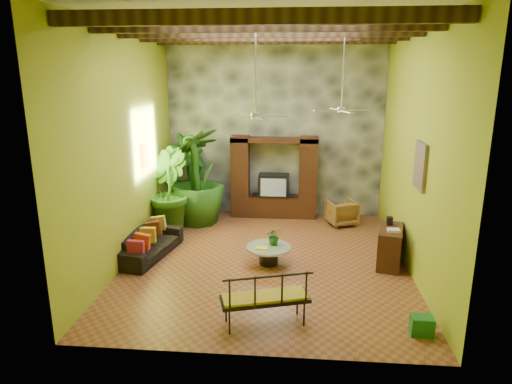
# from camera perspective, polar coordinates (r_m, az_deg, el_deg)

# --- Properties ---
(ground) EXTENTS (7.00, 7.00, 0.00)m
(ground) POSITION_cam_1_polar(r_m,az_deg,el_deg) (10.19, 1.29, -8.48)
(ground) COLOR brown
(ground) RESTS_ON ground
(ceiling) EXTENTS (6.00, 7.00, 0.02)m
(ceiling) POSITION_cam_1_polar(r_m,az_deg,el_deg) (9.39, 1.48, 20.75)
(ceiling) COLOR silver
(ceiling) RESTS_ON back_wall
(back_wall) EXTENTS (6.00, 0.02, 5.00)m
(back_wall) POSITION_cam_1_polar(r_m,az_deg,el_deg) (12.93, 2.40, 8.08)
(back_wall) COLOR #A2B228
(back_wall) RESTS_ON ground
(left_wall) EXTENTS (0.02, 7.00, 5.00)m
(left_wall) POSITION_cam_1_polar(r_m,az_deg,el_deg) (10.12, -15.92, 5.56)
(left_wall) COLOR #A2B228
(left_wall) RESTS_ON ground
(right_wall) EXTENTS (0.02, 7.00, 5.00)m
(right_wall) POSITION_cam_1_polar(r_m,az_deg,el_deg) (9.75, 19.32, 4.96)
(right_wall) COLOR #A2B228
(right_wall) RESTS_ON ground
(stone_accent_wall) EXTENTS (5.98, 0.10, 4.98)m
(stone_accent_wall) POSITION_cam_1_polar(r_m,az_deg,el_deg) (12.87, 2.38, 8.05)
(stone_accent_wall) COLOR #3D4045
(stone_accent_wall) RESTS_ON ground
(ceiling_beams) EXTENTS (5.95, 5.36, 0.22)m
(ceiling_beams) POSITION_cam_1_polar(r_m,az_deg,el_deg) (9.37, 1.47, 19.41)
(ceiling_beams) COLOR #3B2913
(ceiling_beams) RESTS_ON ceiling
(entertainment_center) EXTENTS (2.40, 0.55, 2.30)m
(entertainment_center) POSITION_cam_1_polar(r_m,az_deg,el_deg) (12.85, 2.24, 1.08)
(entertainment_center) COLOR black
(entertainment_center) RESTS_ON ground
(ceiling_fan_front) EXTENTS (1.28, 1.28, 1.86)m
(ceiling_fan_front) POSITION_cam_1_polar(r_m,az_deg,el_deg) (8.98, -0.05, 10.80)
(ceiling_fan_front) COLOR silver
(ceiling_fan_front) RESTS_ON ceiling
(ceiling_fan_back) EXTENTS (1.28, 1.28, 1.86)m
(ceiling_fan_back) POSITION_cam_1_polar(r_m,az_deg,el_deg) (10.59, 10.68, 11.20)
(ceiling_fan_back) COLOR silver
(ceiling_fan_back) RESTS_ON ceiling
(wall_art_mask) EXTENTS (0.06, 0.32, 0.55)m
(wall_art_mask) POSITION_cam_1_polar(r_m,az_deg,el_deg) (11.10, -13.77, 4.41)
(wall_art_mask) COLOR gold
(wall_art_mask) RESTS_ON left_wall
(wall_art_painting) EXTENTS (0.06, 0.70, 0.90)m
(wall_art_painting) POSITION_cam_1_polar(r_m,az_deg,el_deg) (9.21, 19.84, 3.08)
(wall_art_painting) COLOR navy
(wall_art_painting) RESTS_ON right_wall
(sofa) EXTENTS (1.14, 2.11, 0.58)m
(sofa) POSITION_cam_1_polar(r_m,az_deg,el_deg) (10.57, -13.27, -6.29)
(sofa) COLOR black
(sofa) RESTS_ON ground
(wicker_armchair) EXTENTS (0.92, 0.93, 0.66)m
(wicker_armchair) POSITION_cam_1_polar(r_m,az_deg,el_deg) (12.54, 10.66, -2.55)
(wicker_armchair) COLOR olive
(wicker_armchair) RESTS_ON ground
(tall_plant_a) EXTENTS (1.42, 1.50, 2.37)m
(tall_plant_a) POSITION_cam_1_polar(r_m,az_deg,el_deg) (12.94, -8.40, 2.01)
(tall_plant_a) COLOR #215C18
(tall_plant_a) RESTS_ON ground
(tall_plant_b) EXTENTS (1.45, 1.52, 2.16)m
(tall_plant_b) POSITION_cam_1_polar(r_m,az_deg,el_deg) (11.86, -11.01, 0.17)
(tall_plant_b) COLOR #2D6B1C
(tall_plant_b) RESTS_ON ground
(tall_plant_c) EXTENTS (1.97, 1.97, 2.60)m
(tall_plant_c) POSITION_cam_1_polar(r_m,az_deg,el_deg) (12.32, -7.40, 1.96)
(tall_plant_c) COLOR #276019
(tall_plant_c) RESTS_ON ground
(coffee_table) EXTENTS (0.96, 0.96, 0.40)m
(coffee_table) POSITION_cam_1_polar(r_m,az_deg,el_deg) (9.90, 1.58, -7.60)
(coffee_table) COLOR black
(coffee_table) RESTS_ON ground
(centerpiece_plant) EXTENTS (0.37, 0.33, 0.38)m
(centerpiece_plant) POSITION_cam_1_polar(r_m,az_deg,el_deg) (9.89, 2.31, -5.55)
(centerpiece_plant) COLOR #195F1C
(centerpiece_plant) RESTS_ON coffee_table
(yellow_tray) EXTENTS (0.26, 0.18, 0.03)m
(yellow_tray) POSITION_cam_1_polar(r_m,az_deg,el_deg) (9.74, 0.71, -6.98)
(yellow_tray) COLOR #F3AE1A
(yellow_tray) RESTS_ON coffee_table
(iron_bench) EXTENTS (1.52, 0.93, 0.57)m
(iron_bench) POSITION_cam_1_polar(r_m,az_deg,el_deg) (7.53, 1.07, -12.90)
(iron_bench) COLOR black
(iron_bench) RESTS_ON ground
(side_console) EXTENTS (0.70, 1.11, 0.82)m
(side_console) POSITION_cam_1_polar(r_m,az_deg,el_deg) (10.21, 16.41, -6.58)
(side_console) COLOR #391D12
(side_console) RESTS_ON ground
(green_bin) EXTENTS (0.36, 0.28, 0.31)m
(green_bin) POSITION_cam_1_polar(r_m,az_deg,el_deg) (7.96, 20.01, -15.40)
(green_bin) COLOR #1F7636
(green_bin) RESTS_ON ground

